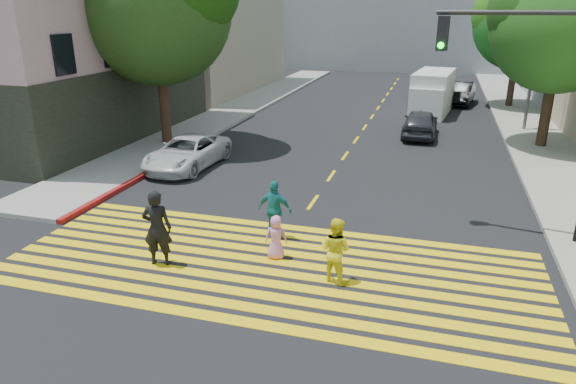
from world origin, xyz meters
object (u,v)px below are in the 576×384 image
at_px(pedestrian_man, 157,228).
at_px(pedestrian_extra, 275,210).
at_px(white_sedan, 187,152).
at_px(pedestrian_woman, 335,250).
at_px(tree_right_near, 565,16).
at_px(silver_car, 439,83).
at_px(tree_left, 158,0).
at_px(dark_car_parked, 460,93).
at_px(dark_car_near, 420,123).
at_px(white_van, 432,94).
at_px(pedestrian_child, 276,237).
at_px(tree_right_far, 522,19).
at_px(traffic_signal, 553,89).

distance_m(pedestrian_man, pedestrian_extra, 3.31).
bearing_deg(white_sedan, pedestrian_woman, -41.50).
relative_size(tree_right_near, white_sedan, 1.89).
xyz_separation_m(pedestrian_woman, silver_car, (1.92, 30.66, -0.07)).
bearing_deg(pedestrian_extra, white_sedan, -40.38).
distance_m(tree_left, dark_car_parked, 21.24).
relative_size(dark_car_near, dark_car_parked, 0.92).
bearing_deg(white_van, pedestrian_child, -92.02).
bearing_deg(silver_car, pedestrian_man, 79.24).
bearing_deg(white_van, tree_right_far, 42.16).
xyz_separation_m(pedestrian_child, silver_car, (3.61, 29.94, 0.14)).
distance_m(pedestrian_child, white_sedan, 8.94).
bearing_deg(pedestrian_extra, tree_left, -42.30).
xyz_separation_m(silver_car, white_van, (-0.32, -8.72, 0.47)).
height_order(tree_right_near, dark_car_near, tree_right_near).
relative_size(pedestrian_child, pedestrian_extra, 0.70).
relative_size(tree_left, tree_right_far, 1.17).
bearing_deg(dark_car_parked, tree_right_near, -64.43).
distance_m(pedestrian_woman, dark_car_parked, 26.13).
distance_m(tree_right_near, pedestrian_extra, 16.44).
bearing_deg(pedestrian_child, tree_left, -61.13).
bearing_deg(white_sedan, pedestrian_man, -65.18).
xyz_separation_m(tree_right_near, pedestrian_woman, (-6.84, -14.81, -5.01)).
xyz_separation_m(dark_car_near, dark_car_parked, (2.14, 10.33, 0.03)).
xyz_separation_m(tree_left, dark_car_parked, (13.54, 15.33, -5.75)).
bearing_deg(pedestrian_woman, tree_right_far, -84.40).
bearing_deg(dark_car_parked, white_sedan, -112.45).
distance_m(pedestrian_woman, pedestrian_child, 1.85).
xyz_separation_m(tree_right_far, pedestrian_man, (-10.95, -25.86, -4.54)).
relative_size(pedestrian_man, silver_car, 0.39).
bearing_deg(dark_car_parked, tree_right_far, -0.26).
bearing_deg(dark_car_parked, dark_car_near, -93.49).
distance_m(tree_left, silver_car, 24.13).
bearing_deg(silver_car, traffic_signal, 96.94).
height_order(pedestrian_child, silver_car, silver_car).
relative_size(silver_car, traffic_signal, 0.78).
xyz_separation_m(tree_left, traffic_signal, (14.97, -6.67, -2.29)).
xyz_separation_m(pedestrian_woman, pedestrian_extra, (-2.11, 1.94, 0.04)).
relative_size(silver_car, white_van, 0.90).
bearing_deg(pedestrian_woman, pedestrian_child, -3.15).
bearing_deg(white_sedan, white_van, 60.56).
xyz_separation_m(dark_car_near, silver_car, (0.69, 15.09, 0.04)).
relative_size(pedestrian_woman, pedestrian_extra, 0.95).
bearing_deg(tree_right_far, pedestrian_child, -108.39).
relative_size(tree_right_near, tree_right_far, 1.05).
height_order(pedestrian_man, dark_car_parked, pedestrian_man).
distance_m(silver_car, dark_car_parked, 4.97).
bearing_deg(pedestrian_woman, dark_car_parked, -77.43).
bearing_deg(tree_right_far, pedestrian_extra, -110.16).
bearing_deg(tree_right_near, tree_left, -166.05).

